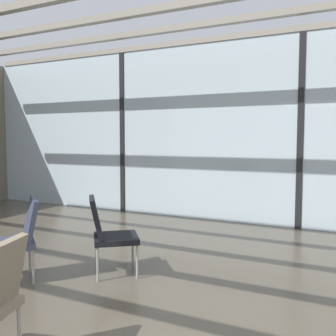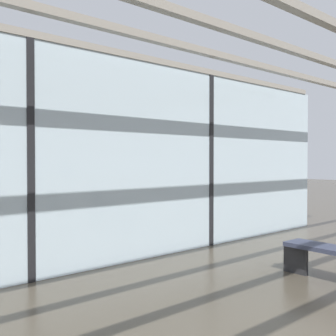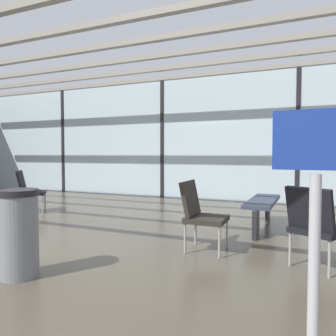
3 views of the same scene
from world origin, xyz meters
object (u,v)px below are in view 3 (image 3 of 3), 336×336
(lounge_chair_5, at_px, (28,189))
(waiting_bench, at_px, (263,206))
(trash_bin, at_px, (19,233))
(info_sign, at_px, (314,253))
(lounge_chair_3, at_px, (200,211))
(parked_airplane, at_px, (188,137))
(lounge_chair_1, at_px, (315,222))

(lounge_chair_5, xyz_separation_m, waiting_bench, (4.61, 0.48, -0.13))
(trash_bin, relative_size, info_sign, 0.60)
(lounge_chair_3, height_order, lounge_chair_5, same)
(parked_airplane, relative_size, lounge_chair_5, 14.54)
(parked_airplane, relative_size, lounge_chair_3, 14.54)
(parked_airplane, bearing_deg, trash_bin, -78.39)
(lounge_chair_5, bearing_deg, info_sign, -158.16)
(lounge_chair_1, bearing_deg, waiting_bench, -37.14)
(lounge_chair_3, relative_size, info_sign, 0.60)
(trash_bin, height_order, info_sign, info_sign)
(lounge_chair_1, distance_m, info_sign, 1.78)
(parked_airplane, distance_m, lounge_chair_3, 11.24)
(lounge_chair_1, bearing_deg, trash_bin, 56.91)
(trash_bin, bearing_deg, lounge_chair_3, 47.77)
(lounge_chair_3, xyz_separation_m, lounge_chair_5, (-4.02, 1.08, 0.00))
(lounge_chair_3, xyz_separation_m, trash_bin, (-1.37, -1.51, -0.06))
(waiting_bench, distance_m, trash_bin, 3.64)
(waiting_bench, bearing_deg, lounge_chair_5, 97.54)
(lounge_chair_1, distance_m, lounge_chair_3, 1.32)
(trash_bin, bearing_deg, parked_airplane, 101.61)
(lounge_chair_3, xyz_separation_m, waiting_bench, (0.59, 1.55, -0.13))
(parked_airplane, height_order, lounge_chair_5, parked_airplane)
(parked_airplane, xyz_separation_m, lounge_chair_3, (3.83, -10.46, -1.53))
(lounge_chair_1, distance_m, trash_bin, 3.00)
(info_sign, bearing_deg, lounge_chair_1, 87.71)
(parked_airplane, distance_m, lounge_chair_1, 11.90)
(lounge_chair_3, bearing_deg, trash_bin, 137.30)
(waiting_bench, bearing_deg, info_sign, -167.83)
(lounge_chair_1, height_order, lounge_chair_5, same)
(waiting_bench, xyz_separation_m, info_sign, (0.65, -3.48, 0.32))
(lounge_chair_5, bearing_deg, lounge_chair_1, -141.48)
(lounge_chair_3, relative_size, lounge_chair_5, 1.00)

